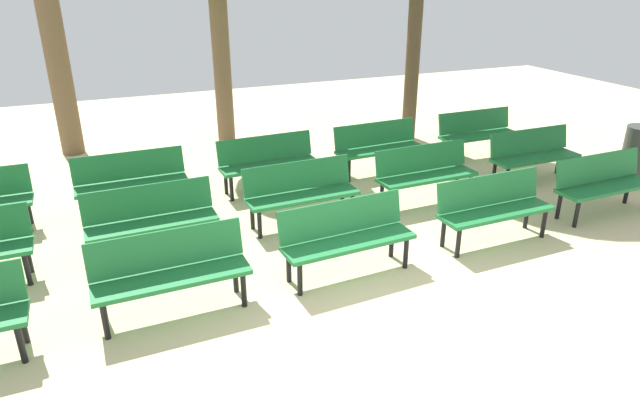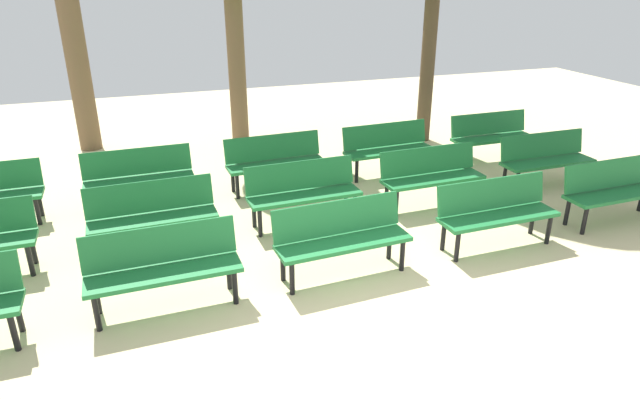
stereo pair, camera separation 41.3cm
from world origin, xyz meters
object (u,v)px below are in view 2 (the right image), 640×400
(bench_r0_c4, at_px, (614,188))
(bench_r2_c4, at_px, (491,134))
(bench_r0_c3, at_px, (496,209))
(bench_r2_c1, at_px, (139,175))
(bench_r0_c1, at_px, (163,264))
(bench_r0_c2, at_px, (341,235))
(bench_r2_c2, at_px, (275,159))
(bench_r1_c3, at_px, (431,173))
(bench_r1_c4, at_px, (546,157))
(bench_r1_c1, at_px, (152,212))
(bench_r2_c3, at_px, (388,146))
(tree_0, at_px, (78,67))
(bench_r1_c2, at_px, (303,189))

(bench_r0_c4, distance_m, bench_r2_c4, 2.91)
(bench_r0_c3, height_order, bench_r2_c1, same)
(bench_r0_c1, bearing_deg, bench_r0_c4, 0.15)
(bench_r0_c2, relative_size, bench_r0_c3, 1.01)
(bench_r0_c3, bearing_deg, bench_r2_c2, 125.89)
(bench_r0_c2, distance_m, bench_r1_c3, 2.54)
(bench_r0_c3, bearing_deg, bench_r2_c1, 145.43)
(bench_r1_c4, height_order, bench_r2_c4, same)
(bench_r1_c1, bearing_deg, bench_r2_c2, 35.63)
(bench_r1_c4, xyz_separation_m, bench_r2_c3, (-2.21, 1.40, 0.00))
(bench_r1_c1, height_order, tree_0, tree_0)
(bench_r2_c1, xyz_separation_m, tree_0, (-0.85, 3.36, 1.11))
(bench_r1_c2, bearing_deg, bench_r1_c1, -178.51)
(bench_r1_c4, distance_m, bench_r2_c4, 1.45)
(bench_r0_c2, bearing_deg, bench_r2_c3, 52.81)
(bench_r0_c4, distance_m, bench_r1_c2, 4.43)
(bench_r0_c2, height_order, bench_r2_c3, same)
(bench_r1_c2, bearing_deg, bench_r2_c3, 34.39)
(bench_r0_c3, xyz_separation_m, bench_r0_c4, (2.05, 0.10, 0.00))
(bench_r1_c2, xyz_separation_m, bench_r2_c1, (-2.16, 1.38, 0.00))
(bench_r1_c4, distance_m, tree_0, 8.69)
(bench_r0_c3, xyz_separation_m, bench_r2_c2, (-2.18, 2.90, 0.00))
(bench_r1_c3, bearing_deg, bench_r1_c1, -179.96)
(bench_r0_c4, distance_m, tree_0, 9.53)
(bench_r1_c2, relative_size, bench_r2_c4, 1.01)
(bench_r0_c3, bearing_deg, tree_0, 128.66)
(bench_r0_c1, height_order, bench_r1_c3, same)
(bench_r1_c2, xyz_separation_m, bench_r2_c4, (4.19, 1.53, 0.00))
(bench_r1_c3, bearing_deg, bench_r2_c1, 160.25)
(bench_r0_c2, relative_size, bench_r2_c4, 1.01)
(bench_r0_c1, bearing_deg, bench_r1_c3, 19.38)
(bench_r0_c1, height_order, tree_0, tree_0)
(bench_r0_c3, relative_size, tree_0, 0.50)
(bench_r0_c4, distance_m, bench_r2_c3, 3.59)
(bench_r0_c4, height_order, bench_r2_c1, same)
(bench_r0_c1, height_order, bench_r1_c1, same)
(bench_r2_c2, height_order, bench_r2_c3, same)
(bench_r2_c2, height_order, bench_r2_c4, same)
(bench_r2_c2, bearing_deg, bench_r1_c2, -90.92)
(bench_r2_c1, xyz_separation_m, bench_r2_c4, (6.36, 0.14, 0.00))
(bench_r1_c2, bearing_deg, bench_r0_c2, -91.82)
(bench_r0_c2, relative_size, tree_0, 0.50)
(bench_r0_c3, relative_size, bench_r1_c2, 1.00)
(bench_r0_c2, relative_size, bench_r1_c4, 1.01)
(bench_r1_c3, height_order, bench_r2_c1, same)
(bench_r2_c2, relative_size, tree_0, 0.50)
(bench_r0_c4, xyz_separation_m, bench_r1_c1, (-6.26, 1.27, 0.00))
(bench_r0_c2, distance_m, bench_r2_c1, 3.61)
(bench_r0_c3, height_order, bench_r1_c1, same)
(bench_r1_c4, height_order, bench_r2_c2, same)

